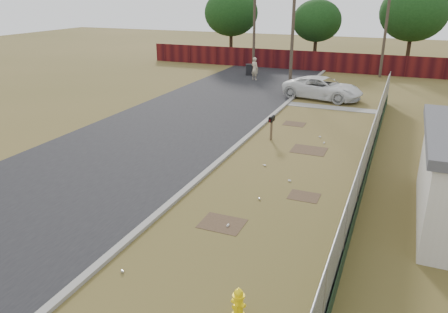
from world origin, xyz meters
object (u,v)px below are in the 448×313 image
at_px(trash_bin, 249,70).
at_px(mailbox, 272,121).
at_px(fire_hydrant, 238,303).
at_px(pickup_truck, 323,88).
at_px(pedestrian, 255,69).

bearing_deg(trash_bin, mailbox, -67.13).
relative_size(fire_hydrant, trash_bin, 0.81).
height_order(pickup_truck, trash_bin, pickup_truck).
bearing_deg(pickup_truck, trash_bin, 60.58).
bearing_deg(fire_hydrant, trash_bin, 108.93).
relative_size(mailbox, trash_bin, 1.29).
bearing_deg(mailbox, fire_hydrant, -76.57).
bearing_deg(pedestrian, mailbox, 135.10).
height_order(pedestrian, trash_bin, pedestrian).
height_order(mailbox, pickup_truck, pickup_truck).
bearing_deg(pedestrian, fire_hydrant, 131.36).
xyz_separation_m(fire_hydrant, mailbox, (-3.01, 12.62, 0.63)).
relative_size(mailbox, pedestrian, 0.67).
bearing_deg(pedestrian, trash_bin, -35.96).
xyz_separation_m(mailbox, trash_bin, (-7.04, 16.70, -0.49)).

